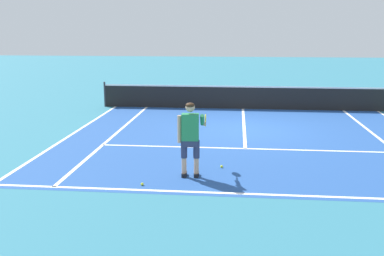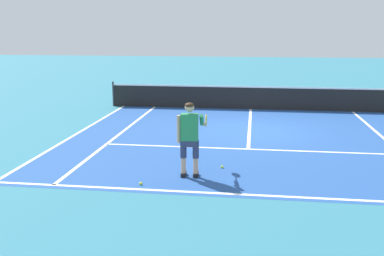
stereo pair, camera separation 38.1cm
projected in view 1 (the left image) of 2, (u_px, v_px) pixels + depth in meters
name	position (u px, v px, depth m)	size (l,w,h in m)	color
ground_plane	(244.00, 130.00, 14.86)	(80.00, 80.00, 0.00)	teal
court_inner_surface	(245.00, 137.00, 13.91)	(10.98, 10.34, 0.00)	#234C93
line_baseline	(248.00, 194.00, 9.08)	(10.98, 0.10, 0.01)	white
line_service	(245.00, 149.00, 12.52)	(8.23, 0.10, 0.01)	white
line_centre_service	(244.00, 125.00, 15.63)	(0.10, 6.40, 0.01)	white
line_singles_left	(116.00, 134.00, 14.31)	(0.10, 9.94, 0.01)	white
line_singles_right	(381.00, 140.00, 13.50)	(0.10, 9.94, 0.01)	white
line_doubles_left	(75.00, 133.00, 14.45)	(0.10, 9.94, 0.01)	white
tennis_net	(243.00, 97.00, 18.63)	(11.96, 0.08, 1.07)	#333338
tennis_player	(191.00, 134.00, 9.96)	(0.62, 1.14, 1.71)	black
tennis_ball_near_feet	(222.00, 167.00, 10.79)	(0.07, 0.07, 0.07)	#CCE02D
tennis_ball_by_baseline	(142.00, 184.00, 9.57)	(0.07, 0.07, 0.07)	#CCE02D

